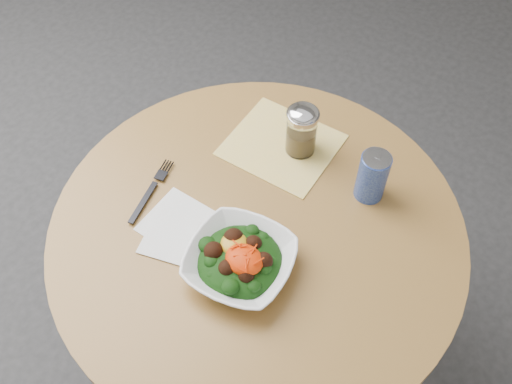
% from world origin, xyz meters
% --- Properties ---
extents(ground, '(6.00, 6.00, 0.00)m').
position_xyz_m(ground, '(0.00, 0.00, 0.00)').
color(ground, '#2B2B2D').
rests_on(ground, ground).
extents(table, '(0.90, 0.90, 0.75)m').
position_xyz_m(table, '(0.00, 0.00, 0.55)').
color(table, black).
rests_on(table, ground).
extents(cloth_napkin, '(0.26, 0.24, 0.00)m').
position_xyz_m(cloth_napkin, '(-0.09, 0.22, 0.75)').
color(cloth_napkin, '#EEB50C').
rests_on(cloth_napkin, table).
extents(paper_napkins, '(0.18, 0.18, 0.00)m').
position_xyz_m(paper_napkins, '(-0.13, -0.11, 0.75)').
color(paper_napkins, white).
rests_on(paper_napkins, table).
extents(salad_bowl, '(0.25, 0.25, 0.08)m').
position_xyz_m(salad_bowl, '(0.03, -0.10, 0.78)').
color(salad_bowl, white).
rests_on(salad_bowl, table).
extents(fork, '(0.06, 0.19, 0.00)m').
position_xyz_m(fork, '(-0.25, -0.06, 0.76)').
color(fork, black).
rests_on(fork, table).
extents(spice_shaker, '(0.07, 0.07, 0.13)m').
position_xyz_m(spice_shaker, '(-0.04, 0.24, 0.82)').
color(spice_shaker, silver).
rests_on(spice_shaker, table).
extents(beverage_can, '(0.07, 0.07, 0.13)m').
position_xyz_m(beverage_can, '(0.15, 0.22, 0.81)').
color(beverage_can, navy).
rests_on(beverage_can, table).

